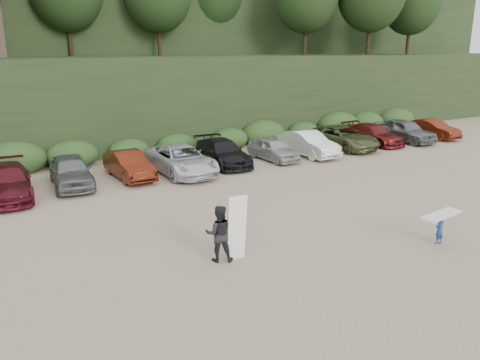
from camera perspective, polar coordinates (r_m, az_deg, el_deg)
ground at (r=18.26m, az=7.98°, el=-5.66°), size 120.00×120.00×0.00m
parked_cars at (r=26.54m, az=-4.35°, el=2.97°), size 39.45×6.19×1.64m
child_surfer at (r=17.75m, az=23.23°, el=-4.88°), size 1.90×0.74×1.11m
adult_surfer at (r=15.02m, az=-2.36°, el=-6.46°), size 1.39×1.04×2.20m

